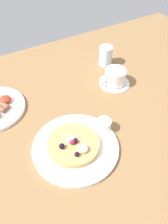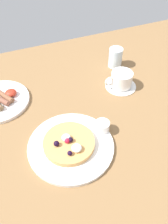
{
  "view_description": "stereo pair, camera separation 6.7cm",
  "coord_description": "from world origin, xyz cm",
  "px_view_note": "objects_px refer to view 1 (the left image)",
  "views": [
    {
      "loc": [
        -24.16,
        -44.91,
        59.74
      ],
      "look_at": [
        2.18,
        1.46,
        4.0
      ],
      "focal_mm": 36.05,
      "sensor_mm": 36.0,
      "label": 1
    },
    {
      "loc": [
        -18.18,
        -47.83,
        59.74
      ],
      "look_at": [
        2.18,
        1.46,
        4.0
      ],
      "focal_mm": 36.05,
      "sensor_mm": 36.0,
      "label": 2
    }
  ],
  "objects_px": {
    "coffee_cup": "(115,76)",
    "water_glass": "(106,56)",
    "coffee_saucer": "(114,83)",
    "pancake_plate": "(76,147)",
    "syrup_ramekin": "(104,124)"
  },
  "relations": [
    {
      "from": "pancake_plate",
      "to": "coffee_saucer",
      "type": "height_order",
      "value": "pancake_plate"
    },
    {
      "from": "pancake_plate",
      "to": "syrup_ramekin",
      "type": "xyz_separation_m",
      "value": [
        0.12,
        0.02,
        0.02
      ]
    },
    {
      "from": "coffee_saucer",
      "to": "pancake_plate",
      "type": "bearing_deg",
      "value": -144.97
    },
    {
      "from": "coffee_saucer",
      "to": "syrup_ramekin",
      "type": "bearing_deg",
      "value": -133.15
    },
    {
      "from": "pancake_plate",
      "to": "coffee_saucer",
      "type": "bearing_deg",
      "value": 35.03
    },
    {
      "from": "syrup_ramekin",
      "to": "coffee_saucer",
      "type": "relative_size",
      "value": 0.38
    },
    {
      "from": "coffee_saucer",
      "to": "water_glass",
      "type": "xyz_separation_m",
      "value": [
        0.05,
        0.14,
        0.04
      ]
    },
    {
      "from": "water_glass",
      "to": "syrup_ramekin",
      "type": "bearing_deg",
      "value": -124.04
    },
    {
      "from": "coffee_cup",
      "to": "coffee_saucer",
      "type": "bearing_deg",
      "value": -1.53
    },
    {
      "from": "syrup_ramekin",
      "to": "pancake_plate",
      "type": "bearing_deg",
      "value": -170.71
    },
    {
      "from": "pancake_plate",
      "to": "syrup_ramekin",
      "type": "distance_m",
      "value": 0.12
    },
    {
      "from": "pancake_plate",
      "to": "coffee_cup",
      "type": "relative_size",
      "value": 2.35
    },
    {
      "from": "coffee_saucer",
      "to": "water_glass",
      "type": "relative_size",
      "value": 1.46
    },
    {
      "from": "coffee_cup",
      "to": "water_glass",
      "type": "distance_m",
      "value": 0.15
    },
    {
      "from": "coffee_cup",
      "to": "water_glass",
      "type": "bearing_deg",
      "value": 71.36
    }
  ]
}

